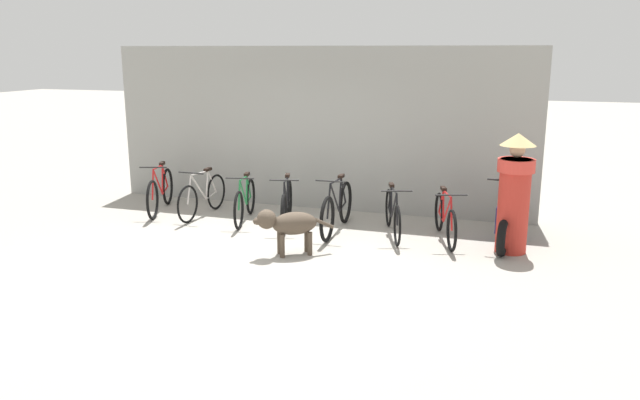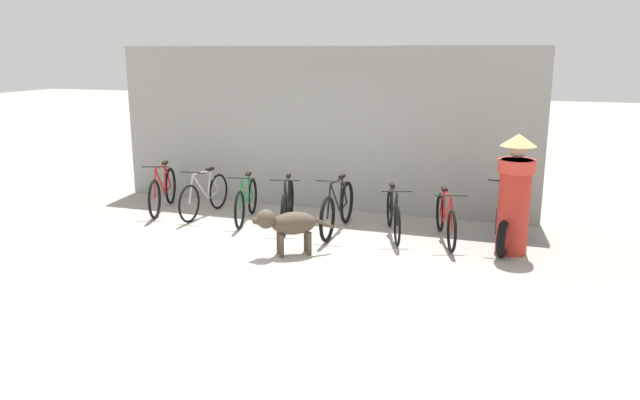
% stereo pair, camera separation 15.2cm
% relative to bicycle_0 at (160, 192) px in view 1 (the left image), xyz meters
% --- Properties ---
extents(ground_plane, '(60.00, 60.00, 0.00)m').
position_rel_bicycle_0_xyz_m(ground_plane, '(2.50, -1.76, -0.36)').
color(ground_plane, '#9E998E').
extents(shop_wall_back, '(7.72, 0.20, 2.87)m').
position_rel_bicycle_0_xyz_m(shop_wall_back, '(2.50, 1.17, 1.07)').
color(shop_wall_back, gray).
rests_on(shop_wall_back, ground).
extents(bicycle_0, '(0.63, 1.67, 0.88)m').
position_rel_bicycle_0_xyz_m(bicycle_0, '(0.00, 0.00, 0.00)').
color(bicycle_0, black).
rests_on(bicycle_0, ground).
extents(bicycle_1, '(0.46, 1.62, 0.83)m').
position_rel_bicycle_0_xyz_m(bicycle_1, '(0.85, -0.03, -0.01)').
color(bicycle_1, black).
rests_on(bicycle_1, ground).
extents(bicycle_2, '(0.50, 1.55, 0.81)m').
position_rel_bicycle_0_xyz_m(bicycle_2, '(1.69, -0.13, -0.03)').
color(bicycle_2, black).
rests_on(bicycle_2, ground).
extents(bicycle_3, '(0.58, 1.64, 0.85)m').
position_rel_bicycle_0_xyz_m(bicycle_3, '(2.46, -0.20, -0.01)').
color(bicycle_3, black).
rests_on(bicycle_3, ground).
extents(bicycle_4, '(0.46, 1.79, 0.90)m').
position_rel_bicycle_0_xyz_m(bicycle_4, '(3.33, -0.25, 0.01)').
color(bicycle_4, black).
rests_on(bicycle_4, ground).
extents(bicycle_5, '(0.62, 1.59, 0.80)m').
position_rel_bicycle_0_xyz_m(bicycle_5, '(4.20, -0.18, -0.03)').
color(bicycle_5, black).
rests_on(bicycle_5, ground).
extents(bicycle_6, '(0.59, 1.60, 0.80)m').
position_rel_bicycle_0_xyz_m(bicycle_6, '(5.00, -0.20, -0.03)').
color(bicycle_6, black).
rests_on(bicycle_6, ground).
extents(motorcycle, '(0.58, 1.81, 1.03)m').
position_rel_bicycle_0_xyz_m(motorcycle, '(5.90, -0.07, 0.03)').
color(motorcycle, black).
rests_on(motorcycle, ground).
extents(stray_dog, '(1.01, 0.73, 0.68)m').
position_rel_bicycle_0_xyz_m(stray_dog, '(3.01, -1.57, 0.09)').
color(stray_dog, '#4C3F33').
rests_on(stray_dog, ground).
extents(person_in_robes, '(0.72, 0.72, 1.69)m').
position_rel_bicycle_0_xyz_m(person_in_robes, '(5.96, -0.46, 0.52)').
color(person_in_robes, '#B72D23').
rests_on(person_in_robes, ground).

